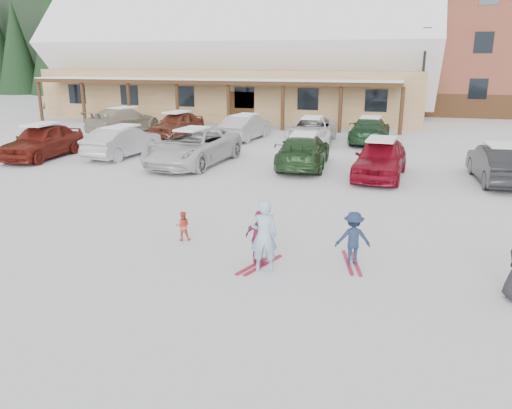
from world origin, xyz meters
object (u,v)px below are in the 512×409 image
(lamp_post, at_px, (423,73))
(parked_car_4, at_px, (380,158))
(parked_car_3, at_px, (303,151))
(child_navy, at_px, (353,238))
(parked_car_0, at_px, (42,141))
(parked_car_10, at_px, (312,130))
(child_magenta, at_px, (259,239))
(parked_car_9, at_px, (245,127))
(parked_car_11, at_px, (370,130))
(adult_skier, at_px, (264,236))
(day_lodge, at_px, (236,64))
(parked_car_7, at_px, (124,120))
(parked_car_1, at_px, (123,142))
(toddler_red, at_px, (183,226))
(parked_car_5, at_px, (499,164))
(parked_car_8, at_px, (177,124))
(parked_car_2, at_px, (193,147))

(lamp_post, height_order, parked_car_4, lamp_post)
(parked_car_3, bearing_deg, child_navy, 103.11)
(parked_car_0, distance_m, parked_car_10, 13.44)
(child_navy, distance_m, child_magenta, 2.08)
(parked_car_9, height_order, parked_car_11, parked_car_9)
(lamp_post, height_order, parked_car_10, lamp_post)
(adult_skier, bearing_deg, parked_car_10, -101.66)
(child_navy, height_order, parked_car_4, parked_car_4)
(child_navy, bearing_deg, day_lodge, -80.82)
(adult_skier, height_order, parked_car_0, adult_skier)
(parked_car_4, distance_m, parked_car_7, 17.43)
(child_magenta, height_order, parked_car_11, parked_car_11)
(parked_car_3, distance_m, parked_car_4, 3.34)
(parked_car_0, distance_m, parked_car_1, 3.62)
(toddler_red, bearing_deg, parked_car_10, -110.93)
(parked_car_7, xyz_separation_m, parked_car_9, (7.89, -0.40, -0.07))
(lamp_post, bearing_deg, child_navy, -94.88)
(adult_skier, relative_size, parked_car_4, 0.37)
(parked_car_4, bearing_deg, parked_car_5, 9.37)
(child_magenta, relative_size, parked_car_9, 0.30)
(parked_car_0, relative_size, parked_car_8, 1.11)
(parked_car_0, xyz_separation_m, parked_car_5, (19.25, 0.58, -0.08))
(child_navy, distance_m, parked_car_5, 10.15)
(toddler_red, height_order, parked_car_5, parked_car_5)
(parked_car_11, bearing_deg, parked_car_8, 4.28)
(day_lodge, height_order, adult_skier, day_lodge)
(parked_car_8, bearing_deg, parked_car_1, -79.47)
(parked_car_9, bearing_deg, parked_car_3, 131.59)
(parked_car_0, relative_size, parked_car_1, 1.07)
(child_magenta, bearing_deg, day_lodge, -50.32)
(day_lodge, height_order, toddler_red, day_lodge)
(parked_car_8, bearing_deg, parked_car_0, -103.42)
(parked_car_5, relative_size, parked_car_7, 0.80)
(parked_car_1, bearing_deg, parked_car_2, 175.81)
(parked_car_3, relative_size, parked_car_10, 0.96)
(day_lodge, height_order, parked_car_5, day_lodge)
(child_magenta, bearing_deg, parked_car_3, -63.88)
(parked_car_0, height_order, parked_car_5, parked_car_0)
(parked_car_7, height_order, parked_car_8, parked_car_7)
(lamp_post, xyz_separation_m, parked_car_3, (-4.98, -13.74, -2.82))
(parked_car_1, relative_size, parked_car_4, 0.98)
(lamp_post, distance_m, parked_car_7, 18.91)
(child_navy, bearing_deg, child_magenta, 5.04)
(parked_car_7, relative_size, parked_car_8, 1.28)
(parked_car_4, height_order, parked_car_8, parked_car_4)
(adult_skier, height_order, parked_car_10, adult_skier)
(parked_car_8, relative_size, parked_car_9, 0.98)
(child_magenta, height_order, parked_car_1, parked_car_1)
(toddler_red, xyz_separation_m, parked_car_1, (-7.22, 9.50, 0.33))
(child_navy, xyz_separation_m, parked_car_10, (-3.69, 16.05, 0.09))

